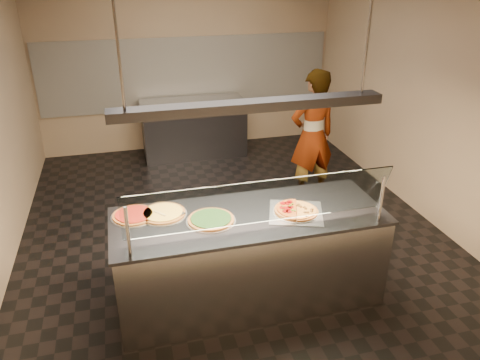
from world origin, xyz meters
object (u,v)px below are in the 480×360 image
object	(u,v)px
half_pizza_pepperoni	(286,211)
pizza_cheese	(163,213)
perforated_tray	(296,212)
half_pizza_sausage	(306,209)
pizza_spinach	(211,219)
pizza_spatula	(167,213)
heat_lamp_housing	(250,106)
worker	(312,136)
pizza_tomato	(134,215)
serving_counter	(249,257)
sneeze_guard	(261,203)
prep_table	(194,128)

from	to	relation	value
half_pizza_pepperoni	pizza_cheese	world-z (taller)	half_pizza_pepperoni
perforated_tray	half_pizza_sausage	distance (m)	0.10
pizza_spinach	pizza_spatula	size ratio (longest dim) A/B	1.60
heat_lamp_housing	half_pizza_sausage	bearing A→B (deg)	-8.43
worker	pizza_spinach	bearing A→B (deg)	38.87
pizza_cheese	heat_lamp_housing	size ratio (longest dim) A/B	0.19
pizza_spatula	heat_lamp_housing	size ratio (longest dim) A/B	0.12
pizza_tomato	worker	world-z (taller)	worker
serving_counter	heat_lamp_housing	world-z (taller)	heat_lamp_housing
sneeze_guard	perforated_tray	world-z (taller)	sneeze_guard
half_pizza_pepperoni	pizza_cheese	size ratio (longest dim) A/B	1.01
perforated_tray	half_pizza_sausage	size ratio (longest dim) A/B	1.39
pizza_tomato	pizza_spatula	world-z (taller)	pizza_spatula
half_pizza_pepperoni	prep_table	size ratio (longest dim) A/B	0.25
sneeze_guard	prep_table	size ratio (longest dim) A/B	1.30
half_pizza_pepperoni	heat_lamp_housing	distance (m)	1.04
pizza_tomato	worker	distance (m)	2.94
sneeze_guard	perforated_tray	distance (m)	0.58
serving_counter	pizza_spatula	size ratio (longest dim) A/B	9.01
half_pizza_sausage	pizza_cheese	distance (m)	1.31
perforated_tray	prep_table	size ratio (longest dim) A/B	0.35
serving_counter	half_pizza_pepperoni	world-z (taller)	half_pizza_pepperoni
perforated_tray	sneeze_guard	bearing A→B (deg)	-147.49
sneeze_guard	half_pizza_sausage	world-z (taller)	sneeze_guard
heat_lamp_housing	prep_table	bearing A→B (deg)	88.01
pizza_tomato	prep_table	xyz separation A→B (m)	(1.15, 3.68, -0.48)
sneeze_guard	pizza_spatula	size ratio (longest dim) A/B	8.14
half_pizza_sausage	heat_lamp_housing	bearing A→B (deg)	171.57
pizza_spatula	worker	world-z (taller)	worker
prep_table	pizza_tomato	bearing A→B (deg)	-107.42
pizza_cheese	pizza_tomato	xyz separation A→B (m)	(-0.26, 0.03, -0.00)
half_pizza_sausage	heat_lamp_housing	size ratio (longest dim) A/B	0.19
half_pizza_pepperoni	worker	world-z (taller)	worker
perforated_tray	pizza_tomato	size ratio (longest dim) A/B	1.49
sneeze_guard	serving_counter	bearing A→B (deg)	90.00
pizza_cheese	prep_table	size ratio (longest dim) A/B	0.25
pizza_spinach	prep_table	xyz separation A→B (m)	(0.50, 3.93, -0.48)
perforated_tray	half_pizza_pepperoni	bearing A→B (deg)	178.73
serving_counter	pizza_tomato	distance (m)	1.15
pizza_cheese	pizza_spatula	xyz separation A→B (m)	(0.03, -0.05, 0.01)
sneeze_guard	worker	size ratio (longest dim) A/B	1.25
pizza_spinach	half_pizza_pepperoni	bearing A→B (deg)	-4.49
serving_counter	pizza_cheese	distance (m)	0.92
perforated_tray	half_pizza_pepperoni	xyz separation A→B (m)	(-0.10, 0.00, 0.03)
pizza_spatula	pizza_cheese	bearing A→B (deg)	122.63
pizza_spatula	prep_table	bearing A→B (deg)	77.02
pizza_tomato	worker	bearing A→B (deg)	34.24
half_pizza_sausage	pizza_tomato	distance (m)	1.57
prep_table	serving_counter	bearing A→B (deg)	-91.99
pizza_spinach	sneeze_guard	bearing A→B (deg)	-41.97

